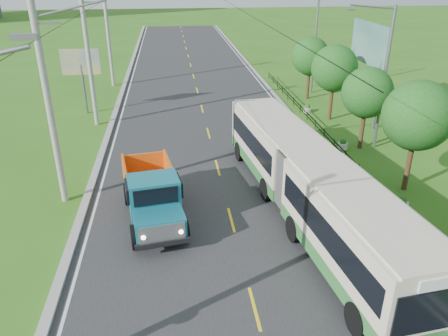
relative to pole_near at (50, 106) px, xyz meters
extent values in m
plane|color=#326518|center=(8.26, -9.00, -5.09)|extent=(240.00, 240.00, 0.00)
cube|color=#28282B|center=(8.26, 11.00, -5.08)|extent=(14.00, 120.00, 0.02)
cube|color=#9E9E99|center=(1.06, 11.00, -5.02)|extent=(0.40, 120.00, 0.15)
cube|color=#9E9E99|center=(15.41, 11.00, -5.04)|extent=(0.30, 120.00, 0.10)
cube|color=silver|center=(1.61, 11.00, -5.07)|extent=(0.12, 120.00, 0.00)
cube|color=silver|center=(14.91, 11.00, -5.07)|extent=(0.12, 120.00, 0.00)
cube|color=yellow|center=(8.26, -9.00, -5.07)|extent=(0.12, 2.20, 0.00)
cube|color=black|center=(16.26, 5.00, -4.79)|extent=(0.04, 40.00, 0.60)
cube|color=slate|center=(3.06, -12.00, 4.81)|extent=(0.50, 0.18, 0.12)
cylinder|color=gray|center=(-0.04, 0.00, -0.09)|extent=(0.32, 0.32, 10.00)
cube|color=slate|center=(0.46, 0.00, 3.71)|extent=(1.20, 0.10, 0.10)
cylinder|color=gray|center=(-0.04, 12.00, -0.09)|extent=(0.32, 0.32, 10.00)
cube|color=slate|center=(0.46, 12.00, 3.71)|extent=(1.20, 0.10, 0.10)
cylinder|color=gray|center=(-0.04, 24.00, -0.09)|extent=(0.32, 0.32, 10.00)
cylinder|color=#382314|center=(18.06, -1.00, -3.41)|extent=(0.28, 0.28, 3.36)
sphere|color=#1C4F16|center=(18.06, -1.00, -0.89)|extent=(3.60, 3.60, 3.60)
sphere|color=#1C4F16|center=(18.26, -0.50, -1.61)|extent=(2.64, 2.64, 2.64)
cylinder|color=#382314|center=(18.06, 5.00, -3.58)|extent=(0.28, 0.28, 3.02)
sphere|color=#1C4F16|center=(18.06, 5.00, -1.31)|extent=(3.24, 3.24, 3.24)
sphere|color=#1C4F16|center=(18.26, 5.50, -1.96)|extent=(2.38, 2.38, 2.38)
cylinder|color=#382314|center=(18.06, 11.00, -3.47)|extent=(0.28, 0.28, 3.25)
sphere|color=#1C4F16|center=(18.06, 11.00, -1.03)|extent=(3.48, 3.48, 3.48)
sphere|color=#1C4F16|center=(18.26, 11.50, -1.73)|extent=(2.55, 2.55, 2.55)
cylinder|color=#382314|center=(18.06, 17.00, -3.55)|extent=(0.28, 0.28, 3.08)
sphere|color=#1C4F16|center=(18.06, 17.00, -1.24)|extent=(3.30, 3.30, 3.30)
sphere|color=#1C4F16|center=(18.26, 17.50, -1.90)|extent=(2.42, 2.42, 2.42)
cylinder|color=slate|center=(19.06, 5.00, -0.59)|extent=(0.20, 0.20, 9.00)
cylinder|color=slate|center=(17.66, 5.00, 3.81)|extent=(2.80, 0.10, 0.34)
cube|color=slate|center=(16.36, 5.00, 3.66)|extent=(0.45, 0.16, 0.12)
cylinder|color=slate|center=(19.06, 19.00, -0.59)|extent=(0.20, 0.20, 9.00)
cylinder|color=silver|center=(16.86, -3.00, -4.89)|extent=(0.64, 0.64, 0.40)
sphere|color=#1C4F16|center=(16.86, -3.00, -4.64)|extent=(0.44, 0.44, 0.44)
cylinder|color=silver|center=(16.86, 5.00, -4.89)|extent=(0.64, 0.64, 0.40)
sphere|color=#1C4F16|center=(16.86, 5.00, -4.64)|extent=(0.44, 0.44, 0.44)
cylinder|color=silver|center=(16.86, 13.00, -4.89)|extent=(0.64, 0.64, 0.40)
sphere|color=#1C4F16|center=(16.86, 13.00, -4.64)|extent=(0.44, 0.44, 0.44)
cylinder|color=slate|center=(-1.24, 15.00, -3.09)|extent=(0.20, 0.20, 4.00)
cube|color=yellow|center=(-1.24, 15.00, -0.89)|extent=(3.00, 0.15, 2.00)
cylinder|color=slate|center=(20.56, 8.50, -2.59)|extent=(0.24, 0.24, 5.00)
cylinder|color=slate|center=(20.56, 13.50, -2.59)|extent=(0.24, 0.24, 5.00)
cube|color=#144C47|center=(20.56, 11.00, 0.71)|extent=(0.20, 6.00, 3.00)
cube|color=#2F7635|center=(12.36, -7.73, -4.19)|extent=(3.75, 8.75, 0.62)
cube|color=beige|center=(12.36, -7.73, -2.79)|extent=(3.75, 8.75, 2.18)
cube|color=black|center=(12.36, -7.73, -2.78)|extent=(3.72, 8.08, 1.08)
cube|color=#2F7635|center=(11.33, 1.56, -4.19)|extent=(3.69, 8.19, 0.62)
cube|color=beige|center=(11.33, 1.56, -2.79)|extent=(3.69, 8.19, 2.18)
cube|color=black|center=(11.33, 1.56, -2.78)|extent=(3.66, 7.52, 1.08)
cube|color=#4C4C4C|center=(11.83, -2.94, -3.10)|extent=(2.77, 1.42, 2.69)
cube|color=black|center=(12.83, -11.97, -2.98)|extent=(2.54, 0.35, 1.47)
cylinder|color=black|center=(11.38, -10.51, -4.51)|extent=(0.49, 1.21, 1.18)
cylinder|color=black|center=(13.93, -10.23, -4.51)|extent=(0.49, 1.21, 1.18)
cylinder|color=black|center=(10.77, -5.00, -4.51)|extent=(0.49, 1.21, 1.18)
cylinder|color=black|center=(13.31, -4.71, -4.51)|extent=(0.49, 1.21, 1.18)
cylinder|color=black|center=(10.34, -1.17, -4.51)|extent=(0.49, 1.21, 1.18)
cylinder|color=black|center=(12.89, -0.89, -4.51)|extent=(0.49, 1.21, 1.18)
cylinder|color=black|center=(9.77, 4.00, -4.51)|extent=(0.49, 1.21, 1.18)
cylinder|color=black|center=(12.31, 4.29, -4.51)|extent=(0.49, 1.21, 1.18)
cube|color=#156A7F|center=(4.94, -4.77, -3.99)|extent=(2.30, 1.71, 1.00)
cube|color=#156A7F|center=(4.71, -3.28, -3.49)|extent=(2.43, 1.92, 2.01)
cube|color=black|center=(4.71, -3.28, -2.98)|extent=(2.60, 1.66, 0.70)
cube|color=black|center=(4.59, -2.49, -4.44)|extent=(1.90, 6.11, 0.25)
cube|color=#E75915|center=(4.33, -0.80, -3.44)|extent=(2.74, 3.33, 1.31)
cylinder|color=black|center=(3.87, -4.73, -4.54)|extent=(0.51, 1.15, 1.11)
cylinder|color=black|center=(5.95, -4.41, -4.54)|extent=(0.51, 1.15, 1.11)
cylinder|color=black|center=(3.26, -0.76, -4.54)|extent=(0.51, 1.15, 1.11)
cylinder|color=black|center=(5.34, -0.44, -4.54)|extent=(0.51, 1.15, 1.11)
camera|label=1|loc=(5.71, -20.73, 6.01)|focal=35.00mm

